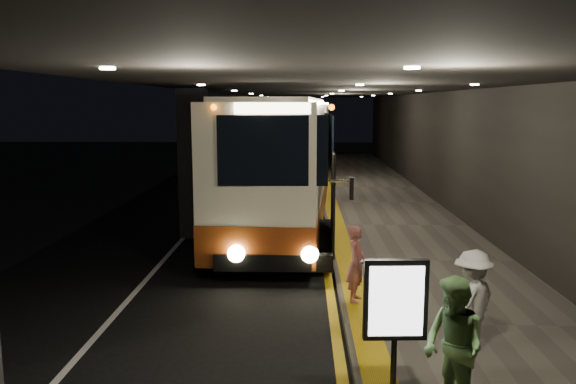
{
  "coord_description": "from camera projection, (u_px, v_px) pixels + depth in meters",
  "views": [
    {
      "loc": [
        1.77,
        -12.56,
        3.98
      ],
      "look_at": [
        1.37,
        1.8,
        1.7
      ],
      "focal_mm": 35.0,
      "sensor_mm": 36.0,
      "label": 1
    }
  ],
  "objects": [
    {
      "name": "sidewalk",
      "position": [
        396.0,
        227.0,
        17.87
      ],
      "size": [
        4.5,
        50.0,
        0.15
      ],
      "primitive_type": "cube",
      "color": "#514C44",
      "rests_on": "ground"
    },
    {
      "name": "passenger_waiting_white",
      "position": [
        472.0,
        301.0,
        8.67
      ],
      "size": [
        1.08,
        1.08,
        1.61
      ],
      "primitive_type": "imported",
      "rotation": [
        0.0,
        0.0,
        -2.35
      ],
      "color": "silver",
      "rests_on": "sidewalk"
    },
    {
      "name": "ground",
      "position": [
        227.0,
        276.0,
        13.07
      ],
      "size": [
        90.0,
        90.0,
        0.0
      ],
      "primitive_type": "plane",
      "color": "black"
    },
    {
      "name": "tactile_strip",
      "position": [
        337.0,
        224.0,
        17.9
      ],
      "size": [
        0.5,
        50.0,
        0.01
      ],
      "primitive_type": "cube",
      "color": "gold",
      "rests_on": "sidewalk"
    },
    {
      "name": "stanchion_post",
      "position": [
        365.0,
        295.0,
        9.58
      ],
      "size": [
        0.05,
        0.05,
        1.17
      ],
      "primitive_type": "cylinder",
      "color": "black",
      "rests_on": "sidewalk"
    },
    {
      "name": "coach_second",
      "position": [
        290.0,
        142.0,
        30.99
      ],
      "size": [
        2.64,
        12.45,
        3.91
      ],
      "rotation": [
        0.0,
        0.0,
        0.0
      ],
      "color": "beige",
      "rests_on": "ground"
    },
    {
      "name": "coach_main",
      "position": [
        283.0,
        168.0,
        18.08
      ],
      "size": [
        3.44,
        12.95,
        4.0
      ],
      "rotation": [
        0.0,
        0.0,
        -0.06
      ],
      "color": "beige",
      "rests_on": "ground"
    },
    {
      "name": "kerb_stripe_yellow",
      "position": [
        321.0,
        229.0,
        17.94
      ],
      "size": [
        0.18,
        50.0,
        0.01
      ],
      "primitive_type": "cube",
      "color": "gold",
      "rests_on": "ground"
    },
    {
      "name": "support_columns",
      "position": [
        194.0,
        163.0,
        16.71
      ],
      "size": [
        0.8,
        24.8,
        4.4
      ],
      "color": "black",
      "rests_on": "ground"
    },
    {
      "name": "lane_line_white",
      "position": [
        192.0,
        228.0,
        18.05
      ],
      "size": [
        0.12,
        50.0,
        0.01
      ],
      "primitive_type": "cube",
      "color": "silver",
      "rests_on": "ground"
    },
    {
      "name": "bag_polka",
      "position": [
        397.0,
        316.0,
        9.77
      ],
      "size": [
        0.28,
        0.17,
        0.32
      ],
      "primitive_type": "cube",
      "rotation": [
        0.0,
        0.0,
        -0.21
      ],
      "color": "black",
      "rests_on": "sidewalk"
    },
    {
      "name": "passenger_waiting_green",
      "position": [
        454.0,
        347.0,
        6.89
      ],
      "size": [
        0.82,
        0.99,
        1.75
      ],
      "primitive_type": "imported",
      "rotation": [
        0.0,
        0.0,
        -1.16
      ],
      "color": "#517A44",
      "rests_on": "sidewalk"
    },
    {
      "name": "coach_third",
      "position": [
        295.0,
        133.0,
        43.61
      ],
      "size": [
        2.55,
        11.34,
        3.55
      ],
      "rotation": [
        0.0,
        0.0,
        -0.02
      ],
      "color": "beige",
      "rests_on": "ground"
    },
    {
      "name": "canopy",
      "position": [
        327.0,
        83.0,
        17.22
      ],
      "size": [
        9.0,
        50.0,
        0.4
      ],
      "primitive_type": "cube",
      "color": "black",
      "rests_on": "support_columns"
    },
    {
      "name": "info_sign",
      "position": [
        396.0,
        303.0,
        7.43
      ],
      "size": [
        0.86,
        0.16,
        1.8
      ],
      "rotation": [
        0.0,
        0.0,
        0.05
      ],
      "color": "black",
      "rests_on": "sidewalk"
    },
    {
      "name": "terminal_wall",
      "position": [
        472.0,
        135.0,
        17.35
      ],
      "size": [
        0.1,
        50.0,
        6.0
      ],
      "primitive_type": "cube",
      "color": "black",
      "rests_on": "ground"
    },
    {
      "name": "passenger_boarding",
      "position": [
        356.0,
        264.0,
        10.86
      ],
      "size": [
        0.48,
        0.62,
        1.51
      ],
      "primitive_type": "imported",
      "rotation": [
        0.0,
        0.0,
        1.33
      ],
      "color": "#AB5850",
      "rests_on": "sidewalk"
    }
  ]
}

